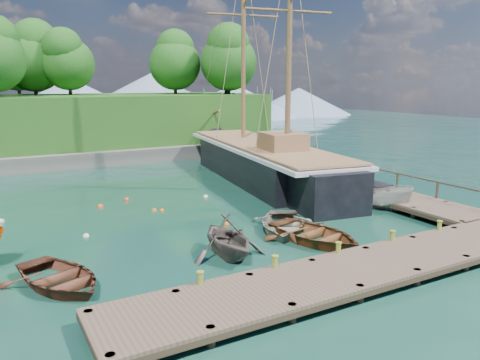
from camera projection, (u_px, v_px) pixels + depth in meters
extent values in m
plane|color=#12372B|center=(233.00, 238.00, 22.10)|extent=(160.00, 160.00, 0.00)
cube|color=brown|center=(363.00, 266.00, 17.39)|extent=(20.00, 3.20, 0.12)
cube|color=#2D2318|center=(363.00, 270.00, 17.42)|extent=(20.00, 3.20, 0.20)
cylinder|color=#2D2318|center=(89.00, 328.00, 13.97)|extent=(0.28, 0.28, 1.10)
cube|color=brown|center=(328.00, 178.00, 33.46)|extent=(3.20, 24.00, 0.12)
cube|color=#2D2318|center=(328.00, 180.00, 33.50)|extent=(3.20, 24.00, 0.20)
cylinder|color=#2D2318|center=(461.00, 232.00, 22.95)|extent=(0.28, 0.28, 1.10)
cylinder|color=#2D2318|center=(234.00, 162.00, 42.94)|extent=(0.28, 0.28, 1.10)
cylinder|color=#2D2318|center=(258.00, 160.00, 44.18)|extent=(0.28, 0.28, 1.10)
cylinder|color=olive|center=(201.00, 300.00, 15.83)|extent=(0.26, 0.26, 0.45)
cylinder|color=olive|center=(275.00, 282.00, 17.27)|extent=(0.26, 0.26, 0.45)
cylinder|color=olive|center=(338.00, 267.00, 18.70)|extent=(0.26, 0.26, 0.45)
cylinder|color=olive|center=(391.00, 254.00, 20.13)|extent=(0.26, 0.26, 0.45)
cylinder|color=olive|center=(438.00, 242.00, 21.56)|extent=(0.26, 0.26, 0.45)
imported|color=#562E1E|center=(60.00, 287.00, 16.89)|extent=(4.47, 5.23, 0.92)
imported|color=#5C524B|center=(228.00, 256.00, 19.85)|extent=(3.33, 3.81, 1.95)
imported|color=brown|center=(314.00, 242.00, 21.62)|extent=(4.44, 5.48, 1.00)
imported|color=slate|center=(282.00, 231.00, 23.24)|extent=(5.26, 5.60, 0.94)
imported|color=beige|center=(375.00, 208.00, 27.52)|extent=(3.04, 4.82, 1.74)
cube|color=black|center=(262.00, 169.00, 35.32)|extent=(7.58, 16.60, 3.32)
cube|color=black|center=(220.00, 150.00, 44.75)|extent=(3.59, 5.40, 2.99)
cube|color=black|center=(325.00, 195.00, 26.93)|extent=(4.22, 4.62, 3.16)
cube|color=silver|center=(263.00, 148.00, 34.99)|extent=(8.40, 21.57, 0.25)
cube|color=brown|center=(263.00, 144.00, 34.94)|extent=(7.87, 21.05, 0.12)
cube|color=brown|center=(283.00, 142.00, 31.67)|extent=(3.03, 3.36, 1.20)
cylinder|color=brown|center=(209.00, 116.00, 47.46)|extent=(1.29, 6.85, 1.69)
cylinder|color=brown|center=(243.00, 27.00, 36.90)|extent=(0.36, 0.36, 17.65)
cylinder|color=brown|center=(290.00, 24.00, 29.50)|extent=(0.36, 0.36, 16.24)
cylinder|color=#8C7A59|center=(219.00, 32.00, 42.73)|extent=(1.92, 12.07, 10.25)
sphere|color=silver|center=(86.00, 237.00, 22.34)|extent=(0.31, 0.31, 0.31)
sphere|color=orange|center=(154.00, 211.00, 26.86)|extent=(0.29, 0.29, 0.29)
sphere|color=orange|center=(162.00, 211.00, 26.77)|extent=(0.27, 0.27, 0.27)
sphere|color=white|center=(206.00, 197.00, 30.03)|extent=(0.30, 0.30, 0.30)
sphere|color=#EC561D|center=(100.00, 207.00, 27.59)|extent=(0.36, 0.36, 0.36)
sphere|color=red|center=(127.00, 200.00, 29.22)|extent=(0.37, 0.37, 0.37)
sphere|color=silver|center=(1.00, 222.00, 24.70)|extent=(0.33, 0.33, 0.33)
sphere|color=#DF560B|center=(226.00, 225.00, 24.17)|extent=(0.31, 0.31, 0.31)
cube|color=#474744|center=(10.00, 164.00, 38.66)|extent=(50.00, 4.00, 1.40)
cube|color=#204F18|center=(3.00, 129.00, 43.29)|extent=(50.00, 14.00, 6.00)
cylinder|color=#382616|center=(229.00, 87.00, 50.14)|extent=(0.36, 0.36, 1.40)
sphere|color=#214A18|center=(229.00, 62.00, 49.60)|extent=(6.00, 6.00, 6.00)
cylinder|color=#382616|center=(70.00, 88.00, 46.62)|extent=(0.36, 0.36, 1.40)
sphere|color=#214A18|center=(68.00, 64.00, 46.15)|extent=(5.13, 5.13, 5.13)
cylinder|color=#382616|center=(36.00, 88.00, 47.03)|extent=(0.36, 0.36, 1.40)
sphere|color=#214A18|center=(33.00, 61.00, 46.49)|extent=(6.05, 6.05, 6.05)
cylinder|color=#382616|center=(226.00, 87.00, 51.08)|extent=(0.36, 0.36, 1.40)
sphere|color=#214A18|center=(226.00, 67.00, 50.63)|extent=(4.77, 4.77, 4.77)
cylinder|color=#382616|center=(175.00, 87.00, 51.12)|extent=(0.36, 0.36, 1.40)
sphere|color=#214A18|center=(175.00, 64.00, 50.62)|extent=(5.55, 5.55, 5.55)
cylinder|color=#382616|center=(19.00, 87.00, 50.76)|extent=(0.36, 0.36, 1.40)
sphere|color=#214A18|center=(17.00, 63.00, 50.24)|extent=(5.89, 5.89, 5.89)
cone|color=#728CA5|center=(152.00, 97.00, 90.53)|extent=(36.00, 36.00, 9.00)
cone|color=#728CA5|center=(234.00, 100.00, 99.33)|extent=(28.00, 28.00, 7.00)
cone|color=#728CA5|center=(72.00, 101.00, 83.46)|extent=(32.00, 32.00, 8.00)
cone|color=#728CA5|center=(299.00, 101.00, 107.56)|extent=(24.00, 24.00, 6.00)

